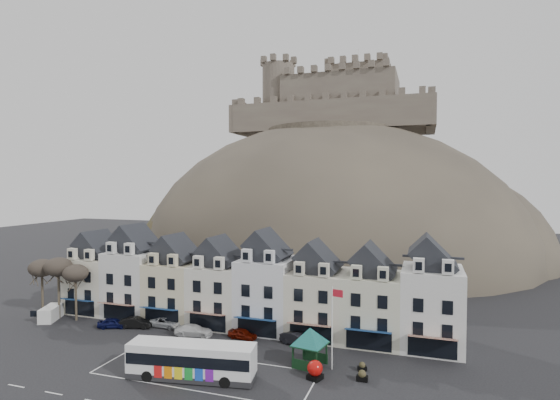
# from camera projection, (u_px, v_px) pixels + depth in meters

# --- Properties ---
(ground) EXTENTS (300.00, 300.00, 0.00)m
(ground) POSITION_uv_depth(u_px,v_px,m) (181.00, 375.00, 43.46)
(ground) COLOR black
(ground) RESTS_ON ground
(coach_bay_markings) EXTENTS (22.00, 7.50, 0.01)m
(coach_bay_markings) POSITION_uv_depth(u_px,v_px,m) (205.00, 372.00, 44.01)
(coach_bay_markings) COLOR silver
(coach_bay_markings) RESTS_ON ground
(townhouse_terrace) EXTENTS (54.40, 9.35, 11.80)m
(townhouse_terrace) POSITION_uv_depth(u_px,v_px,m) (245.00, 286.00, 58.34)
(townhouse_terrace) COLOR beige
(townhouse_terrace) RESTS_ON ground
(castle_hill) EXTENTS (100.00, 76.00, 68.00)m
(castle_hill) POSITION_uv_depth(u_px,v_px,m) (333.00, 259.00, 108.42)
(castle_hill) COLOR #38322B
(castle_hill) RESTS_ON ground
(castle) EXTENTS (50.20, 22.20, 22.00)m
(castle) POSITION_uv_depth(u_px,v_px,m) (336.00, 102.00, 113.66)
(castle) COLOR brown
(castle) RESTS_ON ground
(tree_left_far) EXTENTS (3.61, 3.61, 8.24)m
(tree_left_far) POSITION_uv_depth(u_px,v_px,m) (42.00, 268.00, 62.29)
(tree_left_far) COLOR #372F23
(tree_left_far) RESTS_ON ground
(tree_left_mid) EXTENTS (3.78, 3.78, 8.64)m
(tree_left_mid) POSITION_uv_depth(u_px,v_px,m) (58.00, 267.00, 61.33)
(tree_left_mid) COLOR #372F23
(tree_left_mid) RESTS_ON ground
(tree_left_near) EXTENTS (3.43, 3.43, 7.84)m
(tree_left_near) POSITION_uv_depth(u_px,v_px,m) (75.00, 274.00, 60.41)
(tree_left_near) COLOR #372F23
(tree_left_near) RESTS_ON ground
(bus) EXTENTS (12.81, 4.85, 3.53)m
(bus) POSITION_uv_depth(u_px,v_px,m) (192.00, 359.00, 42.59)
(bus) COLOR #262628
(bus) RESTS_ON ground
(bus_shelter) EXTENTS (6.33, 6.33, 4.08)m
(bus_shelter) POSITION_uv_depth(u_px,v_px,m) (310.00, 336.00, 45.38)
(bus_shelter) COLOR black
(bus_shelter) RESTS_ON ground
(red_buoy) EXTENTS (1.63, 1.63, 1.87)m
(red_buoy) POSITION_uv_depth(u_px,v_px,m) (315.00, 370.00, 42.44)
(red_buoy) COLOR black
(red_buoy) RESTS_ON ground
(flagpole) EXTENTS (1.21, 0.38, 8.61)m
(flagpole) POSITION_uv_depth(u_px,v_px,m) (333.00, 322.00, 44.51)
(flagpole) COLOR silver
(flagpole) RESTS_ON ground
(white_van) EXTENTS (3.28, 4.54, 1.90)m
(white_van) POSITION_uv_depth(u_px,v_px,m) (51.00, 313.00, 60.78)
(white_van) COLOR silver
(white_van) RESTS_ON ground
(planter_west) EXTENTS (1.02, 0.76, 0.91)m
(planter_west) POSITION_uv_depth(u_px,v_px,m) (362.00, 367.00, 44.40)
(planter_west) COLOR black
(planter_west) RESTS_ON ground
(planter_east) EXTENTS (1.10, 0.76, 1.09)m
(planter_east) POSITION_uv_depth(u_px,v_px,m) (362.00, 376.00, 42.07)
(planter_east) COLOR black
(planter_east) RESTS_ON ground
(car_navy) EXTENTS (4.15, 2.90, 1.31)m
(car_navy) POSITION_uv_depth(u_px,v_px,m) (113.00, 323.00, 57.51)
(car_navy) COLOR #0A0E36
(car_navy) RESTS_ON ground
(car_black) EXTENTS (4.49, 2.51, 1.40)m
(car_black) POSITION_uv_depth(u_px,v_px,m) (136.00, 323.00, 57.50)
(car_black) COLOR black
(car_black) RESTS_ON ground
(car_silver) EXTENTS (4.46, 2.13, 1.25)m
(car_silver) POSITION_uv_depth(u_px,v_px,m) (166.00, 322.00, 57.84)
(car_silver) COLOR #AFB2B7
(car_silver) RESTS_ON ground
(car_white) EXTENTS (5.08, 2.78, 1.39)m
(car_white) POSITION_uv_depth(u_px,v_px,m) (194.00, 330.00, 54.49)
(car_white) COLOR silver
(car_white) RESTS_ON ground
(car_maroon) EXTENTS (3.88, 2.02, 1.26)m
(car_maroon) POSITION_uv_depth(u_px,v_px,m) (242.00, 334.00, 53.44)
(car_maroon) COLOR #530E04
(car_maroon) RESTS_ON ground
(car_charcoal) EXTENTS (4.86, 3.09, 1.51)m
(car_charcoal) POSITION_uv_depth(u_px,v_px,m) (299.00, 339.00, 51.27)
(car_charcoal) COLOR black
(car_charcoal) RESTS_ON ground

